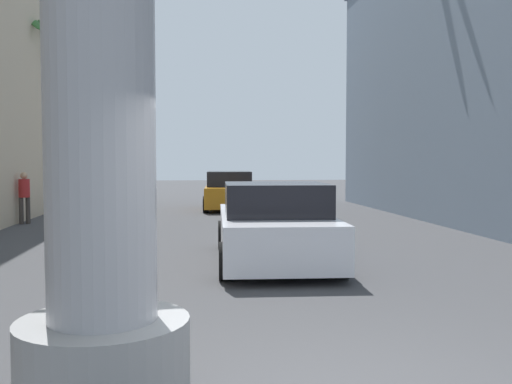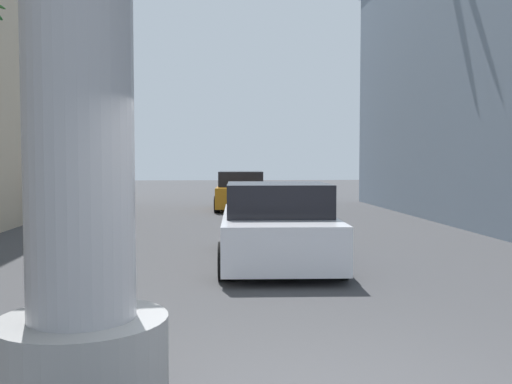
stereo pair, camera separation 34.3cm
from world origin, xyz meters
TOP-DOWN VIEW (x-y plane):
  - ground_plane at (0.00, 10.00)m, footprint 89.88×89.88m
  - car_lead at (0.50, 6.51)m, footprint 2.34×4.93m
  - car_far at (0.45, 18.90)m, footprint 2.26×4.50m
  - palm_tree_mid_right at (6.91, 12.89)m, footprint 2.71×2.73m
  - palm_tree_far_left at (-6.82, 17.25)m, footprint 3.16×3.05m
  - pedestrian_far_left at (-6.34, 14.19)m, footprint 0.46×0.46m

SIDE VIEW (x-z plane):
  - ground_plane at x=0.00m, z-range 0.00..0.00m
  - car_lead at x=0.50m, z-range -0.08..1.48m
  - car_far at x=0.45m, z-range -0.04..1.52m
  - pedestrian_far_left at x=-6.34m, z-range 0.14..1.77m
  - palm_tree_far_left at x=-6.82m, z-range 0.97..8.17m
  - palm_tree_mid_right at x=6.91m, z-range 0.62..9.59m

